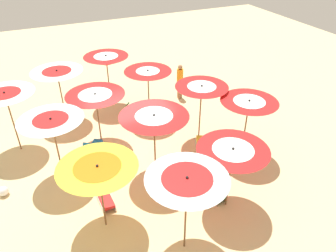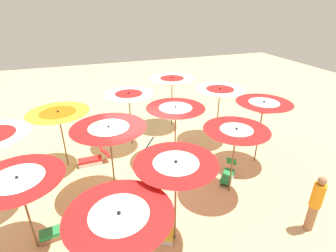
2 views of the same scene
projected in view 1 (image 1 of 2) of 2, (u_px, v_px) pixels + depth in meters
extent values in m
cube|color=beige|center=(131.00, 157.00, 11.95)|extent=(37.57, 37.57, 0.04)
cylinder|color=brown|center=(245.00, 131.00, 11.53)|extent=(0.05, 0.05, 2.05)
cone|color=red|center=(249.00, 106.00, 10.98)|extent=(1.96, 1.96, 0.37)
cone|color=white|center=(249.00, 104.00, 10.93)|extent=(1.08, 1.08, 0.20)
sphere|color=black|center=(249.00, 100.00, 10.86)|extent=(0.07, 0.07, 0.07)
cylinder|color=brown|center=(200.00, 117.00, 12.27)|extent=(0.05, 0.05, 2.13)
cone|color=red|center=(201.00, 92.00, 11.69)|extent=(1.93, 1.93, 0.42)
cone|color=white|center=(202.00, 89.00, 11.64)|extent=(1.05, 1.05, 0.23)
sphere|color=black|center=(202.00, 86.00, 11.56)|extent=(0.07, 0.07, 0.07)
cylinder|color=brown|center=(149.00, 98.00, 13.67)|extent=(0.05, 0.05, 2.02)
cone|color=red|center=(148.00, 76.00, 13.12)|extent=(1.93, 1.93, 0.42)
cone|color=white|center=(148.00, 73.00, 13.06)|extent=(0.96, 0.96, 0.21)
sphere|color=black|center=(148.00, 70.00, 12.99)|extent=(0.07, 0.07, 0.07)
cylinder|color=brown|center=(109.00, 84.00, 14.62)|extent=(0.05, 0.05, 2.19)
cone|color=red|center=(106.00, 61.00, 14.02)|extent=(1.94, 1.94, 0.43)
cone|color=white|center=(106.00, 59.00, 13.97)|extent=(1.05, 1.05, 0.24)
sphere|color=black|center=(106.00, 55.00, 13.89)|extent=(0.07, 0.07, 0.07)
cylinder|color=brown|center=(229.00, 181.00, 9.44)|extent=(0.05, 0.05, 1.95)
cone|color=red|center=(232.00, 154.00, 8.91)|extent=(2.02, 2.02, 0.32)
cone|color=white|center=(233.00, 152.00, 8.86)|extent=(1.15, 1.15, 0.18)
sphere|color=black|center=(233.00, 149.00, 8.80)|extent=(0.07, 0.07, 0.07)
cylinder|color=brown|center=(155.00, 149.00, 10.56)|extent=(0.05, 0.05, 2.15)
cone|color=red|center=(154.00, 121.00, 9.98)|extent=(2.18, 2.18, 0.37)
cone|color=white|center=(154.00, 118.00, 9.93)|extent=(1.17, 1.17, 0.20)
sphere|color=black|center=(154.00, 115.00, 9.86)|extent=(0.07, 0.07, 0.07)
cylinder|color=brown|center=(99.00, 122.00, 12.11)|extent=(0.05, 0.05, 1.97)
cone|color=red|center=(96.00, 99.00, 11.57)|extent=(2.12, 2.12, 0.34)
cone|color=white|center=(95.00, 97.00, 11.53)|extent=(1.20, 1.20, 0.19)
sphere|color=black|center=(95.00, 94.00, 11.47)|extent=(0.07, 0.07, 0.07)
cylinder|color=brown|center=(62.00, 99.00, 13.53)|extent=(0.05, 0.05, 2.08)
cone|color=white|center=(58.00, 76.00, 12.96)|extent=(2.06, 2.06, 0.43)
cone|color=red|center=(57.00, 74.00, 12.91)|extent=(1.15, 1.15, 0.24)
sphere|color=black|center=(57.00, 70.00, 12.83)|extent=(0.07, 0.07, 0.07)
cylinder|color=brown|center=(185.00, 217.00, 8.10)|extent=(0.05, 0.05, 2.22)
cone|color=white|center=(187.00, 185.00, 7.50)|extent=(1.98, 1.98, 0.38)
cone|color=red|center=(187.00, 182.00, 7.45)|extent=(1.21, 1.21, 0.23)
sphere|color=black|center=(187.00, 177.00, 7.38)|extent=(0.07, 0.07, 0.07)
cylinder|color=brown|center=(102.00, 199.00, 8.77)|extent=(0.05, 0.05, 2.00)
cone|color=yellow|center=(98.00, 171.00, 8.22)|extent=(2.09, 2.09, 0.30)
cone|color=orange|center=(98.00, 169.00, 8.19)|extent=(1.22, 1.22, 0.18)
sphere|color=black|center=(97.00, 166.00, 8.13)|extent=(0.07, 0.07, 0.07)
cylinder|color=brown|center=(58.00, 151.00, 10.47)|extent=(0.05, 0.05, 2.12)
cone|color=white|center=(52.00, 124.00, 9.89)|extent=(2.00, 2.00, 0.33)
cone|color=red|center=(51.00, 122.00, 9.85)|extent=(1.08, 1.08, 0.18)
sphere|color=black|center=(50.00, 118.00, 9.79)|extent=(0.07, 0.07, 0.07)
cylinder|color=brown|center=(14.00, 125.00, 11.76)|extent=(0.05, 0.05, 2.18)
cone|color=white|center=(6.00, 98.00, 11.16)|extent=(2.02, 2.02, 0.39)
cone|color=red|center=(5.00, 96.00, 11.11)|extent=(1.09, 1.09, 0.21)
sphere|color=black|center=(4.00, 92.00, 11.04)|extent=(0.07, 0.07, 0.07)
cube|color=silver|center=(139.00, 115.00, 14.31)|extent=(0.63, 0.59, 0.14)
cube|color=silver|center=(136.00, 119.00, 14.04)|extent=(0.63, 0.59, 0.14)
cube|color=green|center=(137.00, 115.00, 14.11)|extent=(0.83, 0.80, 0.10)
cube|color=green|center=(125.00, 108.00, 14.13)|extent=(0.49, 0.49, 0.43)
cube|color=silver|center=(90.00, 149.00, 12.23)|extent=(0.54, 0.74, 0.14)
cube|color=silver|center=(99.00, 150.00, 12.17)|extent=(0.54, 0.74, 0.14)
cube|color=#1972B7|center=(94.00, 147.00, 12.14)|extent=(0.79, 0.92, 0.10)
cube|color=#1972B7|center=(87.00, 150.00, 11.52)|extent=(0.45, 0.44, 0.47)
cube|color=olive|center=(216.00, 191.00, 10.33)|extent=(0.17, 0.92, 0.14)
cube|color=olive|center=(208.00, 195.00, 10.19)|extent=(0.17, 0.92, 0.14)
cube|color=green|center=(212.00, 191.00, 10.19)|extent=(0.46, 0.96, 0.10)
cube|color=green|center=(200.00, 174.00, 10.56)|extent=(0.39, 0.47, 0.33)
cube|color=silver|center=(197.00, 146.00, 12.37)|extent=(0.47, 0.91, 0.14)
cube|color=silver|center=(206.00, 146.00, 12.36)|extent=(0.47, 0.91, 0.14)
cube|color=yellow|center=(201.00, 144.00, 12.30)|extent=(0.75, 1.05, 0.10)
cube|color=yellow|center=(203.00, 150.00, 11.63)|extent=(0.47, 0.47, 0.38)
cube|color=silver|center=(111.00, 200.00, 10.02)|extent=(0.07, 0.85, 0.14)
cube|color=silver|center=(100.00, 204.00, 9.89)|extent=(0.07, 0.85, 0.14)
cube|color=red|center=(106.00, 199.00, 9.89)|extent=(0.39, 0.86, 0.10)
cube|color=red|center=(99.00, 182.00, 10.20)|extent=(0.37, 0.36, 0.39)
cylinder|color=#A3704C|center=(180.00, 90.00, 15.64)|extent=(0.24, 0.24, 0.79)
cylinder|color=orange|center=(180.00, 76.00, 15.24)|extent=(0.30, 0.30, 0.69)
sphere|color=#A3704C|center=(180.00, 67.00, 15.00)|extent=(0.21, 0.21, 0.21)
sphere|color=white|center=(3.00, 191.00, 10.22)|extent=(0.32, 0.32, 0.32)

